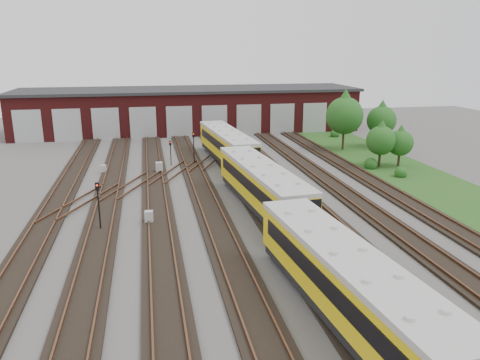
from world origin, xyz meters
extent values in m
plane|color=#444240|center=(0.00, 0.00, 0.00)|extent=(120.00, 120.00, 0.00)
cube|color=black|center=(-14.00, 0.00, 0.09)|extent=(2.40, 70.00, 0.18)
cube|color=brown|center=(-14.72, 0.00, 0.26)|extent=(0.10, 70.00, 0.15)
cube|color=brown|center=(-13.28, 0.00, 0.26)|extent=(0.10, 70.00, 0.15)
cube|color=black|center=(-10.00, 0.00, 0.09)|extent=(2.40, 70.00, 0.18)
cube|color=brown|center=(-10.72, 0.00, 0.26)|extent=(0.10, 70.00, 0.15)
cube|color=brown|center=(-9.28, 0.00, 0.26)|extent=(0.10, 70.00, 0.15)
cube|color=black|center=(-6.00, 0.00, 0.09)|extent=(2.40, 70.00, 0.18)
cube|color=brown|center=(-6.72, 0.00, 0.26)|extent=(0.10, 70.00, 0.15)
cube|color=brown|center=(-5.28, 0.00, 0.26)|extent=(0.10, 70.00, 0.15)
cube|color=black|center=(-2.00, 0.00, 0.09)|extent=(2.40, 70.00, 0.18)
cube|color=brown|center=(-2.72, 0.00, 0.26)|extent=(0.10, 70.00, 0.15)
cube|color=brown|center=(-1.28, 0.00, 0.26)|extent=(0.10, 70.00, 0.15)
cube|color=black|center=(2.00, 0.00, 0.09)|extent=(2.40, 70.00, 0.18)
cube|color=brown|center=(1.28, 0.00, 0.26)|extent=(0.10, 70.00, 0.15)
cube|color=brown|center=(2.72, 0.00, 0.26)|extent=(0.10, 70.00, 0.15)
cube|color=black|center=(6.00, 0.00, 0.09)|extent=(2.40, 70.00, 0.18)
cube|color=brown|center=(5.28, 0.00, 0.26)|extent=(0.10, 70.00, 0.15)
cube|color=brown|center=(6.72, 0.00, 0.26)|extent=(0.10, 70.00, 0.15)
cube|color=black|center=(10.00, 0.00, 0.09)|extent=(2.40, 70.00, 0.18)
cube|color=brown|center=(9.28, 0.00, 0.26)|extent=(0.10, 70.00, 0.15)
cube|color=brown|center=(10.72, 0.00, 0.26)|extent=(0.10, 70.00, 0.15)
cube|color=black|center=(14.00, 0.00, 0.09)|extent=(2.40, 70.00, 0.18)
cube|color=brown|center=(13.28, 0.00, 0.26)|extent=(0.10, 70.00, 0.15)
cube|color=brown|center=(14.72, 0.00, 0.26)|extent=(0.10, 70.00, 0.15)
cube|color=brown|center=(-8.00, 10.00, 0.26)|extent=(5.40, 9.62, 0.15)
cube|color=brown|center=(-4.00, 14.00, 0.26)|extent=(5.40, 9.62, 0.15)
cube|color=brown|center=(0.00, 18.00, 0.26)|extent=(5.40, 9.62, 0.15)
cube|color=brown|center=(-12.00, 6.00, 0.26)|extent=(5.40, 9.62, 0.15)
cube|color=brown|center=(4.00, 22.00, 0.26)|extent=(5.40, 9.62, 0.15)
cube|color=#561516|center=(0.00, 40.00, 3.00)|extent=(50.00, 12.00, 6.00)
cube|color=#28282A|center=(0.00, 40.00, 6.15)|extent=(51.00, 12.50, 0.40)
cube|color=#A8ABAD|center=(-22.00, 33.98, 2.20)|extent=(3.60, 0.12, 4.40)
cube|color=#A8ABAD|center=(-17.00, 33.98, 2.20)|extent=(3.60, 0.12, 4.40)
cube|color=#A8ABAD|center=(-12.00, 33.98, 2.20)|extent=(3.60, 0.12, 4.40)
cube|color=#A8ABAD|center=(-7.00, 33.98, 2.20)|extent=(3.60, 0.12, 4.40)
cube|color=#A8ABAD|center=(-2.00, 33.98, 2.20)|extent=(3.60, 0.12, 4.40)
cube|color=#A8ABAD|center=(3.00, 33.98, 2.20)|extent=(3.60, 0.12, 4.40)
cube|color=#A8ABAD|center=(8.00, 33.98, 2.20)|extent=(3.60, 0.12, 4.40)
cube|color=#A8ABAD|center=(13.00, 33.98, 2.20)|extent=(3.60, 0.12, 4.40)
cube|color=#A8ABAD|center=(18.00, 33.98, 2.20)|extent=(3.60, 0.12, 4.40)
cube|color=#224918|center=(19.00, 10.00, 0.03)|extent=(8.00, 55.00, 0.05)
cube|color=black|center=(2.00, -14.11, 0.64)|extent=(3.70, 15.48, 0.61)
cube|color=yellow|center=(2.00, -14.11, 2.07)|extent=(4.00, 15.50, 2.25)
cube|color=#BCBBB7|center=(2.00, -14.11, 3.34)|extent=(4.10, 15.51, 0.31)
cube|color=black|center=(0.66, -14.23, 2.32)|extent=(1.25, 13.44, 0.87)
cube|color=black|center=(3.34, -13.99, 2.32)|extent=(1.25, 13.44, 0.87)
cube|color=black|center=(2.00, 1.89, 0.64)|extent=(3.70, 15.48, 0.61)
cube|color=yellow|center=(2.00, 1.89, 2.07)|extent=(4.00, 15.50, 2.25)
cube|color=#BCBBB7|center=(2.00, 1.89, 3.34)|extent=(4.10, 15.51, 0.31)
cube|color=black|center=(0.66, 1.77, 2.32)|extent=(1.25, 13.44, 0.87)
cube|color=black|center=(3.34, 2.01, 2.32)|extent=(1.25, 13.44, 0.87)
cube|color=black|center=(2.00, 17.89, 0.64)|extent=(3.70, 15.48, 0.61)
cube|color=yellow|center=(2.00, 17.89, 2.07)|extent=(4.00, 15.50, 2.25)
cube|color=#BCBBB7|center=(2.00, 17.89, 3.34)|extent=(4.10, 15.51, 0.31)
cube|color=black|center=(0.66, 17.77, 2.32)|extent=(1.25, 13.44, 0.87)
cube|color=black|center=(3.34, 18.01, 2.32)|extent=(1.25, 13.44, 0.87)
cylinder|color=black|center=(-10.00, -0.30, 1.46)|extent=(0.11, 0.11, 2.92)
cube|color=black|center=(-10.00, -0.30, 3.19)|extent=(0.28, 0.18, 0.54)
sphere|color=#F92B0D|center=(-10.00, -0.41, 3.30)|extent=(0.13, 0.13, 0.13)
cylinder|color=black|center=(0.66, 8.12, 1.18)|extent=(0.10, 0.10, 2.36)
cube|color=black|center=(0.66, 8.12, 2.60)|extent=(0.27, 0.20, 0.48)
sphere|color=#F92B0D|center=(0.66, 8.02, 2.69)|extent=(0.11, 0.11, 0.11)
cylinder|color=black|center=(-4.15, 17.71, 1.10)|extent=(0.10, 0.10, 2.20)
cube|color=black|center=(-4.15, 17.71, 2.43)|extent=(0.25, 0.16, 0.48)
sphere|color=#F92B0D|center=(-4.15, 17.61, 2.53)|extent=(0.12, 0.12, 0.12)
cylinder|color=black|center=(-1.66, 17.64, 1.49)|extent=(0.11, 0.11, 2.97)
cube|color=black|center=(-1.66, 17.64, 3.24)|extent=(0.29, 0.21, 0.53)
sphere|color=#F92B0D|center=(-1.66, 17.53, 3.35)|extent=(0.13, 0.13, 0.13)
cube|color=#B1B3B7|center=(-6.69, 0.38, 0.48)|extent=(0.63, 0.55, 0.97)
cube|color=#B1B3B7|center=(-11.02, 15.59, 0.43)|extent=(0.60, 0.53, 0.86)
cube|color=#B1B3B7|center=(-5.50, 14.63, 0.56)|extent=(0.70, 0.59, 1.12)
cube|color=#B1B3B7|center=(4.15, 21.81, 0.48)|extent=(0.62, 0.53, 0.96)
cube|color=#B1B3B7|center=(2.14, 17.36, 0.52)|extent=(0.74, 0.67, 1.03)
cylinder|color=black|center=(17.20, 21.52, 1.16)|extent=(0.26, 0.26, 2.32)
sphere|color=#1E4614|center=(17.20, 21.52, 4.26)|extent=(4.52, 4.52, 4.52)
cone|color=#1E4614|center=(17.20, 21.52, 5.88)|extent=(3.87, 3.87, 3.23)
cylinder|color=black|center=(17.44, 12.51, 0.79)|extent=(0.26, 0.26, 1.57)
sphere|color=#1E4614|center=(17.44, 12.51, 2.88)|extent=(3.05, 3.05, 3.05)
cone|color=#1E4614|center=(17.44, 12.51, 3.97)|extent=(2.62, 2.62, 2.18)
cylinder|color=black|center=(22.43, 22.04, 0.94)|extent=(0.22, 0.22, 1.87)
sphere|color=#1E4614|center=(22.43, 22.04, 3.43)|extent=(3.64, 3.64, 3.64)
cone|color=#1E4614|center=(22.43, 22.04, 4.73)|extent=(3.12, 3.12, 2.60)
cylinder|color=black|center=(19.61, 12.37, 0.70)|extent=(0.25, 0.25, 1.40)
sphere|color=#1E4614|center=(19.61, 12.37, 2.57)|extent=(2.72, 2.72, 2.72)
cone|color=#1E4614|center=(19.61, 12.37, 3.54)|extent=(2.33, 2.33, 1.95)
sphere|color=#1E4614|center=(17.65, 8.43, 0.60)|extent=(1.20, 1.20, 1.20)
sphere|color=#1E4614|center=(16.29, 12.11, 0.69)|extent=(1.37, 1.37, 1.37)
sphere|color=#1E4614|center=(19.61, 29.92, 0.62)|extent=(1.24, 1.24, 1.24)
camera|label=1|loc=(-6.46, -31.80, 12.18)|focal=35.00mm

